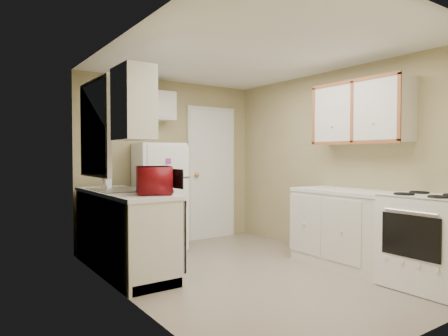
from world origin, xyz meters
TOP-DOWN VIEW (x-y plane):
  - floor at (0.00, 0.00)m, footprint 3.80×3.80m
  - ceiling at (0.00, 0.00)m, footprint 3.80×3.80m
  - wall_left at (-1.40, 0.00)m, footprint 3.80×3.80m
  - wall_right at (1.40, 0.00)m, footprint 3.80×3.80m
  - wall_back at (0.00, 1.90)m, footprint 2.80×2.80m
  - wall_front at (0.00, -1.90)m, footprint 2.80×2.80m
  - left_counter at (-1.10, 0.90)m, footprint 0.60×1.80m
  - dishwasher at (-0.81, 0.30)m, footprint 0.03×0.58m
  - sink at (-1.10, 1.05)m, footprint 0.54×0.74m
  - microwave at (-0.95, 0.41)m, footprint 0.58×0.44m
  - soap_bottle at (-1.15, 1.32)m, footprint 0.11×0.11m
  - window_blinds at (-1.36, 1.05)m, footprint 0.10×0.98m
  - upper_cabinet_left at (-1.25, 0.22)m, footprint 0.30×0.45m
  - refrigerator at (-0.36, 1.56)m, footprint 0.67×0.66m
  - cabinet_over_fridge at (-0.40, 1.75)m, footprint 0.70×0.30m
  - interior_door at (0.70, 1.86)m, footprint 0.86×0.06m
  - right_counter at (1.10, -0.80)m, footprint 0.60×2.00m
  - stove at (1.10, -1.39)m, footprint 0.63×0.77m
  - upper_cabinet_right at (1.25, -0.50)m, footprint 0.30×1.20m

SIDE VIEW (x-z plane):
  - floor at x=0.00m, z-range 0.00..0.00m
  - left_counter at x=-1.10m, z-range 0.00..0.90m
  - right_counter at x=1.10m, z-range 0.00..0.90m
  - stove at x=1.10m, z-range 0.00..0.92m
  - dishwasher at x=-0.81m, z-range 0.13..0.85m
  - refrigerator at x=-0.36m, z-range 0.00..1.47m
  - sink at x=-1.10m, z-range 0.78..0.94m
  - soap_bottle at x=-1.15m, z-range 0.90..1.10m
  - interior_door at x=0.70m, z-range -0.02..2.06m
  - microwave at x=-0.95m, z-range 0.88..1.22m
  - wall_left at x=-1.40m, z-range 1.20..1.20m
  - wall_right at x=1.40m, z-range 1.20..1.20m
  - wall_back at x=0.00m, z-range 1.20..1.20m
  - wall_front at x=0.00m, z-range 1.20..1.20m
  - window_blinds at x=-1.36m, z-range 1.06..2.14m
  - upper_cabinet_left at x=-1.25m, z-range 1.45..2.15m
  - upper_cabinet_right at x=1.25m, z-range 1.45..2.15m
  - cabinet_over_fridge at x=-0.40m, z-range 1.80..2.20m
  - ceiling at x=0.00m, z-range 2.40..2.40m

